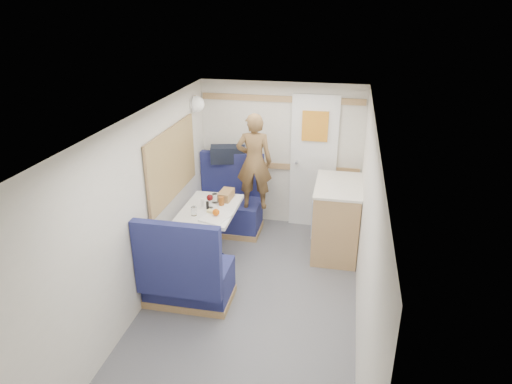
% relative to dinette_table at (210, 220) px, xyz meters
% --- Properties ---
extents(floor, '(4.50, 4.50, 0.00)m').
position_rel_dinette_table_xyz_m(floor, '(0.65, -1.00, -0.57)').
color(floor, '#515156').
rests_on(floor, ground).
extents(ceiling, '(4.50, 4.50, 0.00)m').
position_rel_dinette_table_xyz_m(ceiling, '(0.65, -1.00, 1.43)').
color(ceiling, silver).
rests_on(ceiling, wall_back).
extents(wall_back, '(2.20, 0.02, 2.00)m').
position_rel_dinette_table_xyz_m(wall_back, '(0.65, 1.25, 0.43)').
color(wall_back, silver).
rests_on(wall_back, floor).
extents(wall_left, '(0.02, 4.50, 2.00)m').
position_rel_dinette_table_xyz_m(wall_left, '(-0.45, -1.00, 0.43)').
color(wall_left, silver).
rests_on(wall_left, floor).
extents(wall_right, '(0.02, 4.50, 2.00)m').
position_rel_dinette_table_xyz_m(wall_right, '(1.75, -1.00, 0.43)').
color(wall_right, silver).
rests_on(wall_right, floor).
extents(oak_trim_low, '(2.15, 0.02, 0.08)m').
position_rel_dinette_table_xyz_m(oak_trim_low, '(0.65, 1.23, 0.28)').
color(oak_trim_low, olive).
rests_on(oak_trim_low, wall_back).
extents(oak_trim_high, '(2.15, 0.02, 0.08)m').
position_rel_dinette_table_xyz_m(oak_trim_high, '(0.65, 1.23, 1.21)').
color(oak_trim_high, olive).
rests_on(oak_trim_high, wall_back).
extents(side_window, '(0.04, 1.30, 0.72)m').
position_rel_dinette_table_xyz_m(side_window, '(-0.43, 0.00, 0.68)').
color(side_window, '#B0B79B').
rests_on(side_window, wall_left).
extents(rear_door, '(0.62, 0.12, 1.86)m').
position_rel_dinette_table_xyz_m(rear_door, '(1.10, 1.22, 0.41)').
color(rear_door, white).
rests_on(rear_door, wall_back).
extents(dinette_table, '(0.62, 0.92, 0.72)m').
position_rel_dinette_table_xyz_m(dinette_table, '(0.00, 0.00, 0.00)').
color(dinette_table, white).
rests_on(dinette_table, floor).
extents(bench_far, '(0.90, 0.59, 1.05)m').
position_rel_dinette_table_xyz_m(bench_far, '(-0.00, 0.86, -0.27)').
color(bench_far, '#181D4D').
rests_on(bench_far, floor).
extents(bench_near, '(0.90, 0.59, 1.05)m').
position_rel_dinette_table_xyz_m(bench_near, '(-0.00, -0.86, -0.27)').
color(bench_near, '#181D4D').
rests_on(bench_near, floor).
extents(ledge, '(0.90, 0.14, 0.04)m').
position_rel_dinette_table_xyz_m(ledge, '(-0.00, 1.12, 0.31)').
color(ledge, olive).
rests_on(ledge, bench_far).
extents(dome_light, '(0.20, 0.20, 0.20)m').
position_rel_dinette_table_xyz_m(dome_light, '(-0.39, 0.85, 1.18)').
color(dome_light, white).
rests_on(dome_light, wall_left).
extents(galley_counter, '(0.57, 0.92, 0.92)m').
position_rel_dinette_table_xyz_m(galley_counter, '(1.47, 0.55, -0.10)').
color(galley_counter, olive).
rests_on(galley_counter, floor).
extents(person, '(0.49, 0.36, 1.26)m').
position_rel_dinette_table_xyz_m(person, '(0.39, 0.70, 0.51)').
color(person, brown).
rests_on(person, bench_far).
extents(duffel_bag, '(0.51, 0.33, 0.23)m').
position_rel_dinette_table_xyz_m(duffel_bag, '(-0.07, 1.12, 0.45)').
color(duffel_bag, black).
rests_on(duffel_bag, ledge).
extents(tray, '(0.36, 0.41, 0.02)m').
position_rel_dinette_table_xyz_m(tray, '(0.15, -0.24, 0.16)').
color(tray, white).
rests_on(tray, dinette_table).
extents(orange_fruit, '(0.08, 0.08, 0.08)m').
position_rel_dinette_table_xyz_m(orange_fruit, '(0.14, -0.22, 0.21)').
color(orange_fruit, '#F2580A').
rests_on(orange_fruit, tray).
extents(cheese_block, '(0.10, 0.08, 0.03)m').
position_rel_dinette_table_xyz_m(cheese_block, '(0.07, -0.16, 0.19)').
color(cheese_block, '#DFC881').
rests_on(cheese_block, tray).
extents(wine_glass, '(0.08, 0.08, 0.17)m').
position_rel_dinette_table_xyz_m(wine_glass, '(0.01, 0.00, 0.28)').
color(wine_glass, white).
rests_on(wine_glass, dinette_table).
extents(tumbler_left, '(0.06, 0.06, 0.11)m').
position_rel_dinette_table_xyz_m(tumbler_left, '(-0.11, -0.23, 0.21)').
color(tumbler_left, white).
rests_on(tumbler_left, dinette_table).
extents(tumbler_right, '(0.07, 0.07, 0.11)m').
position_rel_dinette_table_xyz_m(tumbler_right, '(0.02, 0.16, 0.21)').
color(tumbler_right, silver).
rests_on(tumbler_right, dinette_table).
extents(beer_glass, '(0.07, 0.07, 0.10)m').
position_rel_dinette_table_xyz_m(beer_glass, '(0.12, 0.11, 0.21)').
color(beer_glass, brown).
rests_on(beer_glass, dinette_table).
extents(pepper_grinder, '(0.04, 0.04, 0.09)m').
position_rel_dinette_table_xyz_m(pepper_grinder, '(-0.01, -0.03, 0.20)').
color(pepper_grinder, black).
rests_on(pepper_grinder, dinette_table).
extents(salt_grinder, '(0.04, 0.04, 0.10)m').
position_rel_dinette_table_xyz_m(salt_grinder, '(-0.10, 0.03, 0.20)').
color(salt_grinder, white).
rests_on(salt_grinder, dinette_table).
extents(bread_loaf, '(0.16, 0.27, 0.11)m').
position_rel_dinette_table_xyz_m(bread_loaf, '(0.13, 0.28, 0.21)').
color(bread_loaf, brown).
rests_on(bread_loaf, dinette_table).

